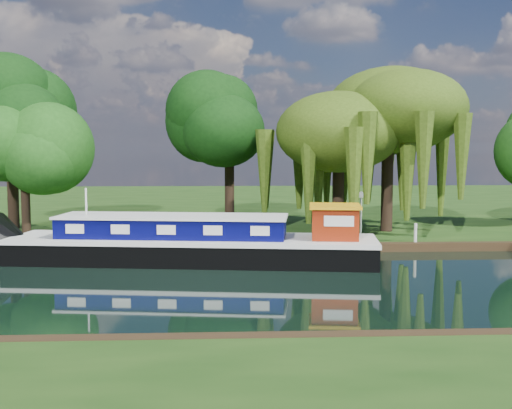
{
  "coord_description": "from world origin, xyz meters",
  "views": [
    {
      "loc": [
        -7.18,
        -24.98,
        5.44
      ],
      "look_at": [
        -5.68,
        4.95,
        2.8
      ],
      "focal_mm": 45.0,
      "sensor_mm": 36.0,
      "label": 1
    }
  ],
  "objects": [
    {
      "name": "lamppost",
      "position": [
        0.5,
        10.5,
        2.42
      ],
      "size": [
        0.36,
        0.36,
        2.56
      ],
      "color": "silver",
      "rests_on": "far_bank"
    },
    {
      "name": "red_dinghy",
      "position": [
        -10.97,
        7.02,
        0.0
      ],
      "size": [
        3.61,
        2.7,
        0.71
      ],
      "primitive_type": "imported",
      "rotation": [
        0.0,
        0.0,
        1.5
      ],
      "color": "maroon",
      "rests_on": "ground"
    },
    {
      "name": "far_bank",
      "position": [
        0.0,
        34.0,
        0.23
      ],
      "size": [
        120.0,
        52.0,
        0.45
      ],
      "primitive_type": "cube",
      "color": "#17360E",
      "rests_on": "ground"
    },
    {
      "name": "tree_far_left",
      "position": [
        -18.47,
        11.97,
        5.47
      ],
      "size": [
        4.55,
        4.55,
        7.33
      ],
      "color": "black",
      "rests_on": "far_bank"
    },
    {
      "name": "tree_far_mid",
      "position": [
        -6.81,
        18.47,
        6.83
      ],
      "size": [
        5.66,
        5.66,
        9.26
      ],
      "color": "black",
      "rests_on": "far_bank"
    },
    {
      "name": "tree_far_back",
      "position": [
        -20.33,
        15.56,
        7.22
      ],
      "size": [
        5.78,
        5.78,
        9.71
      ],
      "color": "black",
      "rests_on": "far_bank"
    },
    {
      "name": "ground",
      "position": [
        0.0,
        0.0,
        0.0
      ],
      "size": [
        120.0,
        120.0,
        0.0
      ],
      "primitive_type": "plane",
      "color": "black"
    },
    {
      "name": "willow_right",
      "position": [
        2.62,
        13.05,
        7.05
      ],
      "size": [
        7.42,
        7.42,
        9.04
      ],
      "color": "black",
      "rests_on": "far_bank"
    },
    {
      "name": "dutch_barge",
      "position": [
        -8.54,
        5.43,
        0.91
      ],
      "size": [
        17.78,
        6.23,
        3.67
      ],
      "rotation": [
        0.0,
        0.0,
        -0.13
      ],
      "color": "black",
      "rests_on": "ground"
    },
    {
      "name": "mooring_posts",
      "position": [
        -0.5,
        8.4,
        0.95
      ],
      "size": [
        19.16,
        0.16,
        1.0
      ],
      "color": "silver",
      "rests_on": "far_bank"
    },
    {
      "name": "willow_left",
      "position": [
        -0.32,
        13.19,
        6.23
      ],
      "size": [
        6.64,
        6.64,
        7.96
      ],
      "color": "black",
      "rests_on": "far_bank"
    }
  ]
}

